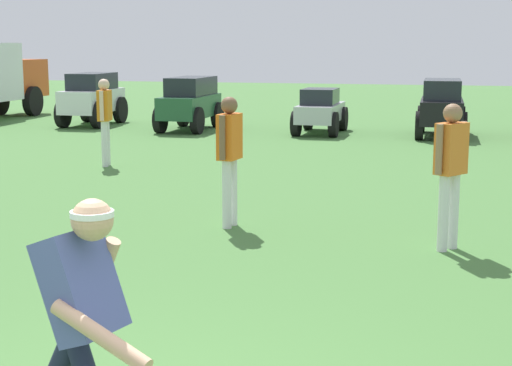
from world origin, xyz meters
The scene contains 8 objects.
frisbee_thrower centered at (-0.08, 0.14, 0.80)m, with size 1.03×0.64×1.43m.
teammate_near_sideline centered at (1.68, 5.07, 0.94)m, with size 0.36×0.45×1.56m.
teammate_midfield centered at (-0.87, 5.53, 0.94)m, with size 0.24×0.50×1.56m.
teammate_deep centered at (-4.35, 9.55, 0.94)m, with size 0.26×0.50×1.56m.
parked_car_slot_a centered at (-7.82, 16.14, 0.74)m, with size 1.25×2.39×1.40m.
parked_car_slot_b centered at (-4.87, 15.66, 0.72)m, with size 1.14×2.40×1.34m.
parked_car_slot_c centered at (-1.51, 15.69, 0.56)m, with size 1.09×2.20×1.10m.
parked_car_slot_d centered at (1.38, 15.82, 0.72)m, with size 1.19×2.42×1.34m.
Camera 1 is at (1.72, -3.30, 2.17)m, focal length 55.00 mm.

